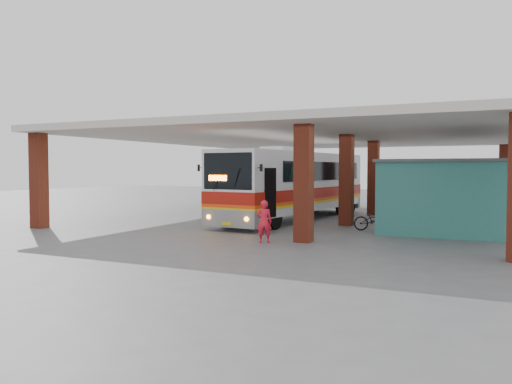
{
  "coord_description": "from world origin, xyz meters",
  "views": [
    {
      "loc": [
        9.27,
        -20.39,
        2.72
      ],
      "look_at": [
        -0.37,
        0.0,
        1.66
      ],
      "focal_mm": 35.0,
      "sensor_mm": 36.0,
      "label": 1
    }
  ],
  "objects_px": {
    "pedestrian": "(264,222)",
    "red_chair": "(389,215)",
    "motorcycle": "(375,220)",
    "coach_bus": "(295,184)"
  },
  "relations": [
    {
      "from": "pedestrian",
      "to": "red_chair",
      "type": "distance_m",
      "value": 9.89
    },
    {
      "from": "motorcycle",
      "to": "red_chair",
      "type": "bearing_deg",
      "value": -14.52
    },
    {
      "from": "pedestrian",
      "to": "red_chair",
      "type": "height_order",
      "value": "pedestrian"
    },
    {
      "from": "motorcycle",
      "to": "red_chair",
      "type": "xyz_separation_m",
      "value": [
        -0.14,
        4.11,
        -0.16
      ]
    },
    {
      "from": "coach_bus",
      "to": "red_chair",
      "type": "height_order",
      "value": "coach_bus"
    },
    {
      "from": "motorcycle",
      "to": "coach_bus",
      "type": "bearing_deg",
      "value": 41.28
    },
    {
      "from": "coach_bus",
      "to": "pedestrian",
      "type": "relative_size",
      "value": 8.44
    },
    {
      "from": "pedestrian",
      "to": "red_chair",
      "type": "relative_size",
      "value": 2.17
    },
    {
      "from": "motorcycle",
      "to": "pedestrian",
      "type": "xyz_separation_m",
      "value": [
        -2.92,
        -5.37,
        0.3
      ]
    },
    {
      "from": "red_chair",
      "to": "motorcycle",
      "type": "bearing_deg",
      "value": -82.59
    }
  ]
}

